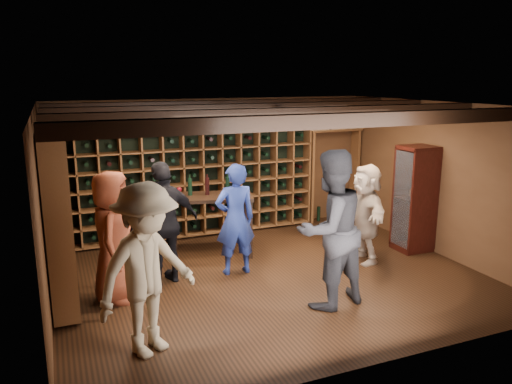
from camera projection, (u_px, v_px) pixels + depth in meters
name	position (u px, v px, depth m)	size (l,w,h in m)	color
ground	(271.00, 277.00, 7.35)	(6.00, 6.00, 0.00)	black
room_shell	(271.00, 111.00, 6.85)	(6.00, 6.00, 6.00)	#57351E
wine_rack_back	(192.00, 175.00, 8.99)	(4.65, 0.30, 2.20)	brown
wine_rack_left	(57.00, 207.00, 6.78)	(0.30, 2.65, 2.20)	brown
crate_shelf	(334.00, 144.00, 9.98)	(1.20, 0.32, 2.07)	brown
display_cabinet	(414.00, 201.00, 8.34)	(0.55, 0.50, 1.75)	black
man_blue_shirt	(235.00, 219.00, 7.34)	(0.61, 0.40, 1.67)	navy
man_grey_suit	(330.00, 230.00, 6.25)	(0.98, 0.77, 2.03)	black
guest_red_floral	(113.00, 237.00, 6.42)	(0.85, 0.55, 1.73)	#9C311C
guest_woman_black	(164.00, 223.00, 6.98)	(1.03, 0.43, 1.76)	black
guest_khaki	(147.00, 270.00, 5.16)	(1.20, 0.69, 1.86)	#9B8A6B
guest_beige	(365.00, 213.00, 7.85)	(1.46, 0.46, 1.57)	tan
tasting_table	(211.00, 203.00, 8.11)	(1.46, 0.99, 1.28)	black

